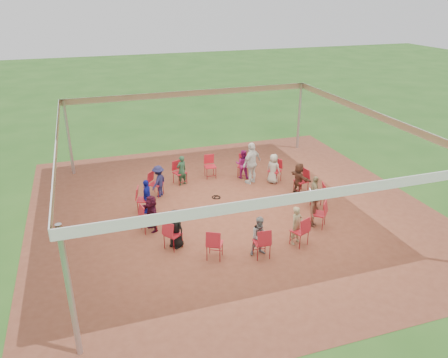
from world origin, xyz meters
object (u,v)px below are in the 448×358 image
object	(u,v)px
chair_0	(318,196)
person_seated_11	(315,209)
person_seated_1	(299,178)
chair_12	(300,231)
cable_coil	(217,197)
chair_3	(243,166)
chair_8	(148,218)
person_seated_10	(297,225)
person_seated_4	(182,170)
chair_1	(301,181)
chair_11	(262,242)
chair_13	(318,214)
chair_6	(156,184)
person_seated_5	(159,181)
standing_person	(252,163)
chair_4	(210,167)
chair_10	(215,244)
person_seated_7	(152,213)
person_seated_9	(260,236)
person_seated_2	(273,169)
chair_5	(180,173)
person_seated_0	(314,192)
person_seated_8	(176,228)
person_seated_3	(243,164)
laptop	(310,193)
chair_9	(173,234)
chair_2	(275,171)
person_seated_6	(147,196)
chair_7	(144,200)

from	to	relation	value
chair_0	person_seated_11	distance (m)	1.28
person_seated_11	person_seated_1	bearing A→B (deg)	25.71
chair_12	cable_coil	bearing A→B (deg)	86.66
chair_12	chair_3	bearing A→B (deg)	64.29
chair_12	chair_8	bearing A→B (deg)	128.57
person_seated_10	chair_0	bearing A→B (deg)	23.21
person_seated_4	chair_1	bearing A→B (deg)	129.54
chair_11	chair_13	world-z (taller)	same
chair_6	chair_11	bearing A→B (deg)	64.29
chair_13	person_seated_5	xyz separation A→B (m)	(-4.29, 3.74, 0.13)
chair_1	standing_person	distance (m)	1.99
chair_4	chair_10	bearing A→B (deg)	77.14
chair_10	person_seated_5	size ratio (longest dim) A/B	0.78
person_seated_7	cable_coil	world-z (taller)	person_seated_7
person_seated_1	person_seated_9	size ratio (longest dim) A/B	1.00
chair_0	person_seated_10	bearing A→B (deg)	151.78
person_seated_2	chair_10	bearing A→B (deg)	103.13
chair_5	chair_11	world-z (taller)	same
chair_10	chair_11	world-z (taller)	same
person_seated_11	standing_person	size ratio (longest dim) A/B	0.71
chair_6	chair_8	distance (m)	2.52
chair_1	person_seated_0	size ratio (longest dim) A/B	0.78
chair_4	chair_12	xyz separation A→B (m)	(1.02, -5.57, 0.00)
chair_6	person_seated_4	xyz separation A→B (m)	(1.09, 0.65, 0.13)
chair_4	chair_8	xyz separation A→B (m)	(-2.99, -3.42, 0.00)
person_seated_0	person_seated_8	size ratio (longest dim) A/B	1.00
person_seated_3	laptop	xyz separation A→B (m)	(1.21, -3.15, -0.03)
person_seated_0	person_seated_9	size ratio (longest dim) A/B	1.00
chair_1	chair_4	bearing A→B (deg)	38.57
person_seated_11	cable_coil	world-z (taller)	person_seated_11
chair_9	person_seated_7	bearing A→B (deg)	161.86
chair_10	chair_3	bearing A→B (deg)	90.00
chair_2	person_seated_6	bearing A→B (deg)	64.87
person_seated_1	chair_4	bearing A→B (deg)	37.06
person_seated_1	person_seated_4	bearing A→B (deg)	51.43
chair_10	chair_12	size ratio (longest dim) A/B	1.00
chair_7	person_seated_9	size ratio (longest dim) A/B	0.78
person_seated_0	standing_person	size ratio (longest dim) A/B	0.71
chair_9	person_seated_9	bearing A→B (deg)	28.22
person_seated_7	standing_person	distance (m)	4.84
chair_12	cable_coil	size ratio (longest dim) A/B	2.71
chair_3	chair_10	distance (m)	5.81
chair_10	chair_12	bearing A→B (deg)	25.71
chair_12	person_seated_0	size ratio (longest dim) A/B	0.78
chair_8	cable_coil	size ratio (longest dim) A/B	2.71
chair_2	person_seated_0	world-z (taller)	person_seated_0
chair_4	person_seated_7	xyz separation A→B (m)	(-2.87, -3.40, 0.13)
chair_7	person_seated_2	distance (m)	5.13
chair_1	person_seated_9	distance (m)	4.45
chair_0	standing_person	distance (m)	3.00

